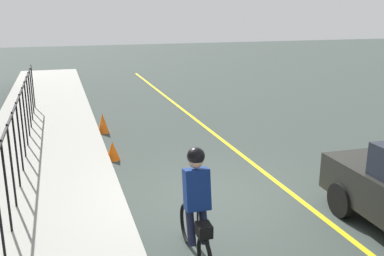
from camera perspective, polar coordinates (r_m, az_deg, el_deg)
ground_plane at (r=8.76m, az=3.21°, el=-9.44°), size 80.00×80.00×0.00m
lane_line_centre at (r=9.40m, az=12.46°, el=-7.98°), size 36.00×0.12×0.01m
sidewalk at (r=8.27m, az=-19.89°, el=-11.43°), size 40.00×3.20×0.15m
iron_fence at (r=8.83m, az=-22.96°, el=-2.01°), size 16.56×0.04×1.60m
cyclist_lead at (r=6.34m, az=0.58°, el=-10.57°), size 1.71×0.37×1.83m
traffic_cone_near at (r=13.45m, az=-11.87°, el=0.63°), size 0.36×0.36×0.62m
traffic_cone_far at (r=11.01m, az=-10.60°, el=-3.00°), size 0.36×0.36×0.49m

